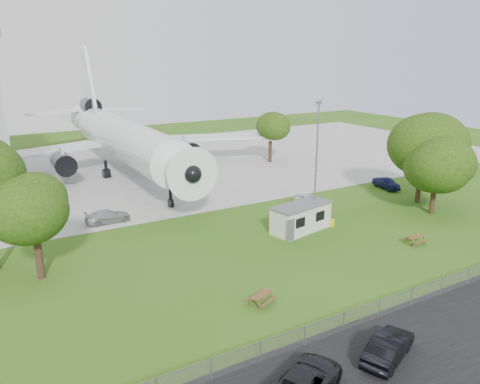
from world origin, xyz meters
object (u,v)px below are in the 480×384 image
site_cabin (301,217)px  picnic_west (261,304)px  picnic_east (415,244)px  airliner (122,137)px  car_centre_sedan (388,347)px

site_cabin → picnic_west: site_cabin is taller
picnic_east → airliner: bearing=110.6°
picnic_east → site_cabin: bearing=130.4°
car_centre_sedan → picnic_west: bearing=-4.6°
airliner → picnic_west: (-2.61, -40.12, -5.27)m
picnic_east → car_centre_sedan: bearing=-145.2°
site_cabin → airliner: bearing=105.0°
site_cabin → car_centre_sedan: (-7.83, -18.32, -0.58)m
airliner → car_centre_sedan: bearing=-89.7°
site_cabin → car_centre_sedan: size_ratio=1.56×
airliner → picnic_east: size_ratio=26.52×
picnic_west → car_centre_sedan: (2.89, -8.53, 0.74)m
airliner → picnic_east: airliner is taller
site_cabin → picnic_west: size_ratio=3.86×
picnic_west → car_centre_sedan: bearing=-95.4°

